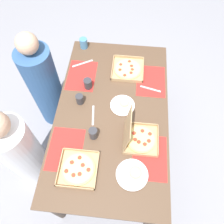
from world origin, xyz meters
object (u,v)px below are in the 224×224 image
Objects in this scene: plate_far_right at (132,174)px; cup_spare at (93,133)px; pizza_box_corner_left at (138,137)px; cup_red at (88,84)px; diner_left_seat at (24,155)px; pizza_box_edge_far at (78,169)px; diner_right_seat at (45,87)px; plate_near_right at (123,105)px; cup_clear_right at (80,99)px; pizza_box_center at (128,69)px; cup_dark at (84,43)px.

cup_spare is (0.28, 0.32, 0.04)m from plate_far_right.
pizza_box_corner_left is 0.66m from cup_red.
diner_left_seat reaches higher than cup_spare.
pizza_box_edge_far is 0.29m from cup_spare.
cup_spare is at bearing -134.76° from diner_right_seat.
diner_right_seat is (0.60, 0.96, -0.27)m from pizza_box_corner_left.
cup_spare is (-0.31, 0.21, 0.04)m from plate_near_right.
pizza_box_corner_left is at bearing -120.77° from cup_clear_right.
diner_left_seat is (-0.85, 0.84, -0.25)m from pizza_box_center.
diner_right_seat reaches higher than plate_far_right.
pizza_box_edge_far reaches higher than plate_near_right.
cup_spare is (-0.01, 0.35, 0.00)m from pizza_box_corner_left.
pizza_box_edge_far is (-0.28, 0.42, -0.04)m from pizza_box_corner_left.
diner_right_seat is (-0.37, 0.37, -0.28)m from cup_dark.
cup_dark is at bearing 24.12° from plate_far_right.
cup_spare is at bearing -152.54° from cup_clear_right.
diner_right_seat is at bearing -0.00° from diner_left_seat.
cup_clear_right is at bearing 89.84° from plate_near_right.
cup_spare is at bearing -166.29° from cup_dark.
pizza_box_center is 0.24× the size of diner_right_seat.
cup_red is 0.08× the size of diner_left_seat.
diner_right_seat reaches higher than cup_dark.
cup_dark reaches higher than cup_red.
cup_spare is at bearing -166.21° from cup_red.
pizza_box_edge_far is at bearing 89.73° from plate_far_right.
diner_right_seat is at bearing 46.64° from plate_far_right.
pizza_box_center is 3.24× the size of cup_clear_right.
diner_right_seat is at bearing 56.66° from cup_clear_right.
cup_spare is (0.27, -0.07, 0.04)m from pizza_box_edge_far.
pizza_box_center is 1.22m from diner_left_seat.
cup_red is at bearing -104.37° from diner_right_seat.
cup_red is at bearing 3.33° from pizza_box_edge_far.
plate_far_right is 0.19× the size of diner_right_seat.
plate_far_right is 1.31m from diner_right_seat.
cup_dark is (0.67, 0.45, 0.04)m from plate_near_right.
pizza_box_edge_far is 1.34× the size of plate_near_right.
pizza_box_corner_left is at bearing -121.99° from diner_right_seat.
cup_clear_right is at bearing 59.23° from pizza_box_corner_left.
cup_clear_right is (0.31, 0.16, -0.01)m from cup_spare.
pizza_box_center is at bearing 5.65° from plate_far_right.
diner_right_seat reaches higher than pizza_box_edge_far.
pizza_box_corner_left is at bearing -135.41° from cup_red.
pizza_box_center is at bearing 9.86° from pizza_box_corner_left.
plate_far_right is 0.88m from cup_red.
cup_spare is at bearing 146.06° from plate_near_right.
plate_near_right is at bearing -25.77° from pizza_box_edge_far.
cup_spare is at bearing 91.07° from pizza_box_corner_left.
pizza_box_corner_left is 1.14m from cup_dark.
cup_spare is 0.90m from diner_right_seat.
cup_red is at bearing 30.25° from plate_far_right.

